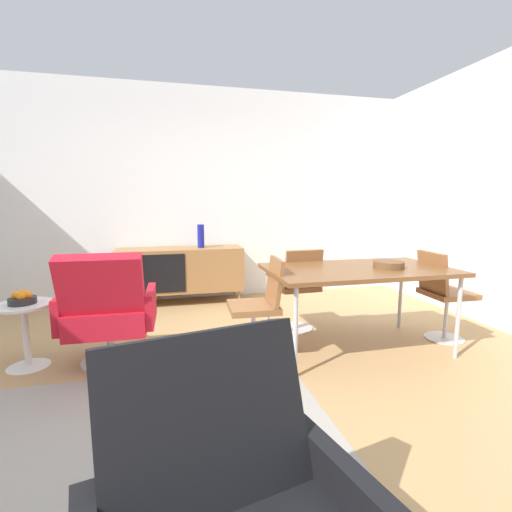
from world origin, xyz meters
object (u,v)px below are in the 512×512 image
at_px(dining_table, 358,273).
at_px(lounge_chair_red, 107,309).
at_px(sideboard, 180,270).
at_px(dining_chair_near_window, 261,304).
at_px(side_table_round, 25,328).
at_px(dining_chair_back_left, 298,286).
at_px(wooden_bowl_on_table, 389,265).
at_px(dining_chair_far_end, 442,292).
at_px(vase_cobalt, 201,236).
at_px(fruit_bowl, 22,298).

height_order(dining_table, lounge_chair_red, lounge_chair_red).
xyz_separation_m(sideboard, dining_table, (1.47, -1.90, 0.26)).
relative_size(dining_chair_near_window, side_table_round, 1.65).
height_order(dining_table, side_table_round, dining_table).
xyz_separation_m(dining_table, dining_chair_back_left, (-0.35, 0.56, -0.23)).
bearing_deg(wooden_bowl_on_table, dining_chair_far_end, 6.71).
distance_m(sideboard, vase_cobalt, 0.51).
height_order(sideboard, dining_chair_near_window, dining_chair_near_window).
distance_m(vase_cobalt, dining_table, 2.26).
relative_size(dining_chair_near_window, fruit_bowl, 4.28).
bearing_deg(sideboard, dining_table, -52.23).
xyz_separation_m(vase_cobalt, dining_chair_far_end, (2.09, -1.90, -0.40)).
relative_size(dining_chair_near_window, lounge_chair_red, 0.90).
relative_size(wooden_bowl_on_table, dining_chair_far_end, 0.30).
bearing_deg(vase_cobalt, dining_chair_near_window, -80.74).
height_order(wooden_bowl_on_table, dining_chair_far_end, dining_chair_far_end).
xyz_separation_m(dining_chair_back_left, fruit_bowl, (-2.40, -0.27, 0.09)).
bearing_deg(dining_chair_near_window, dining_table, 0.21).
height_order(wooden_bowl_on_table, dining_chair_near_window, dining_chair_near_window).
bearing_deg(side_table_round, lounge_chair_red, -11.98).
bearing_deg(side_table_round, dining_chair_back_left, 6.36).
bearing_deg(wooden_bowl_on_table, dining_table, 163.60).
bearing_deg(dining_chair_far_end, wooden_bowl_on_table, -173.29).
bearing_deg(fruit_bowl, dining_table, -6.05).
height_order(dining_chair_back_left, side_table_round, dining_chair_back_left).
distance_m(dining_table, wooden_bowl_on_table, 0.27).
bearing_deg(dining_chair_far_end, fruit_bowl, 175.46).
xyz_separation_m(sideboard, side_table_round, (-1.27, -1.61, -0.12)).
relative_size(vase_cobalt, lounge_chair_red, 0.32).
bearing_deg(fruit_bowl, dining_chair_near_window, -8.99).
xyz_separation_m(sideboard, dining_chair_far_end, (2.36, -1.90, 0.03)).
xyz_separation_m(sideboard, fruit_bowl, (-1.27, -1.61, 0.12)).
distance_m(dining_chair_near_window, fruit_bowl, 1.88).
height_order(sideboard, dining_chair_back_left, dining_chair_back_left).
distance_m(vase_cobalt, wooden_bowl_on_table, 2.45).
bearing_deg(wooden_bowl_on_table, dining_chair_back_left, 133.28).
relative_size(dining_chair_far_end, fruit_bowl, 4.28).
relative_size(dining_chair_far_end, side_table_round, 1.65).
height_order(wooden_bowl_on_table, fruit_bowl, wooden_bowl_on_table).
xyz_separation_m(sideboard, wooden_bowl_on_table, (1.72, -1.97, 0.33)).
bearing_deg(sideboard, wooden_bowl_on_table, -48.92).
height_order(vase_cobalt, side_table_round, vase_cobalt).
xyz_separation_m(dining_chair_back_left, side_table_round, (-2.40, -0.27, -0.15)).
xyz_separation_m(dining_chair_back_left, lounge_chair_red, (-1.76, -0.40, -0.00)).
relative_size(sideboard, side_table_round, 3.08).
height_order(dining_table, dining_chair_near_window, dining_chair_near_window).
xyz_separation_m(dining_chair_far_end, lounge_chair_red, (-2.99, 0.15, -0.00)).
bearing_deg(dining_chair_far_end, dining_chair_back_left, 155.76).
xyz_separation_m(dining_chair_near_window, lounge_chair_red, (-1.22, 0.16, -0.00)).
distance_m(vase_cobalt, side_table_round, 2.30).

